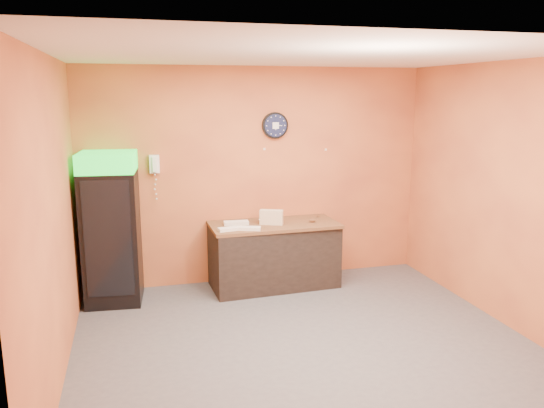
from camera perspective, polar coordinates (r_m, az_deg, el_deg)
name	(u,v)px	position (r m, az deg, el deg)	size (l,w,h in m)	color
floor	(304,343)	(5.52, 3.42, -14.66)	(4.50, 4.50, 0.00)	#47474C
back_wall	(257,176)	(6.95, -1.63, 3.04)	(4.50, 0.02, 2.80)	orange
left_wall	(53,221)	(4.85, -22.50, -1.72)	(0.02, 4.00, 2.80)	orange
right_wall	(507,195)	(6.14, 23.94, 0.86)	(0.02, 4.00, 2.80)	orange
ceiling	(307,55)	(4.95, 3.84, 15.73)	(4.50, 4.00, 0.02)	white
beverage_cooler	(112,231)	(6.49, -16.85, -2.78)	(0.69, 0.69, 1.80)	black
prep_counter	(274,256)	(6.87, 0.21, -5.63)	(1.60, 0.71, 0.80)	black
wall_clock	(275,125)	(6.91, 0.34, 8.45)	(0.34, 0.06, 0.34)	black
wall_phone	(154,164)	(6.69, -12.54, 4.22)	(0.12, 0.11, 0.22)	white
butcher_paper	(274,225)	(6.76, 0.21, -2.23)	(1.62, 0.75, 0.04)	brown
sub_roll_stack	(271,217)	(6.67, -0.06, -1.43)	(0.31, 0.21, 0.18)	beige
wrapped_sandwich_left	(229,229)	(6.41, -4.62, -2.70)	(0.27, 0.11, 0.04)	white
wrapped_sandwich_mid	(249,228)	(6.42, -2.44, -2.64)	(0.27, 0.11, 0.04)	white
wrapped_sandwich_right	(236,223)	(6.69, -3.87, -2.04)	(0.31, 0.12, 0.04)	white
kitchen_tool	(268,218)	(6.91, -0.42, -1.53)	(0.05, 0.05, 0.05)	silver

